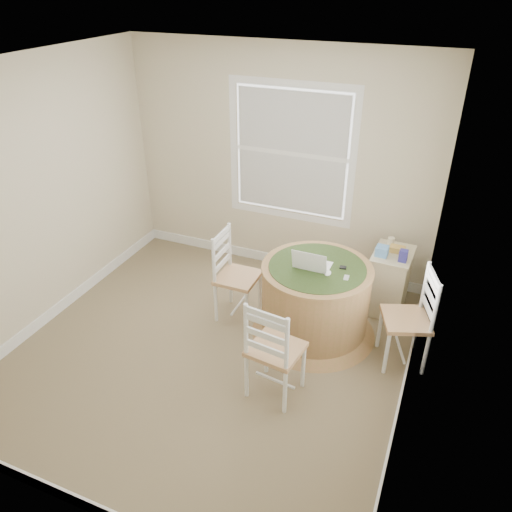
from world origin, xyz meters
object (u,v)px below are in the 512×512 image
at_px(laptop, 312,264).
at_px(chair_left, 238,277).
at_px(corner_chest, 389,281).
at_px(round_table, 315,297).
at_px(chair_right, 406,319).
at_px(chair_near, 276,349).

bearing_deg(laptop, chair_left, 1.91).
bearing_deg(corner_chest, laptop, -130.53).
distance_m(round_table, chair_right, 0.88).
distance_m(round_table, laptop, 0.38).
relative_size(chair_left, laptop, 2.84).
bearing_deg(laptop, round_table, -154.41).
bearing_deg(corner_chest, round_table, -129.31).
distance_m(chair_near, chair_right, 1.25).
height_order(round_table, chair_left, chair_left).
height_order(chair_near, chair_right, same).
bearing_deg(chair_near, round_table, -86.36).
bearing_deg(chair_right, round_table, -116.51).
xyz_separation_m(chair_right, laptop, (-0.92, 0.08, 0.32)).
xyz_separation_m(chair_left, chair_right, (1.69, -0.06, 0.00)).
height_order(chair_right, corner_chest, chair_right).
bearing_deg(chair_left, chair_near, -140.09).
relative_size(round_table, corner_chest, 1.82).
height_order(chair_left, laptop, laptop).
distance_m(chair_near, laptop, 0.96).
height_order(chair_left, corner_chest, chair_left).
distance_m(chair_left, laptop, 0.83).
xyz_separation_m(chair_near, laptop, (0.02, 0.91, 0.32)).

